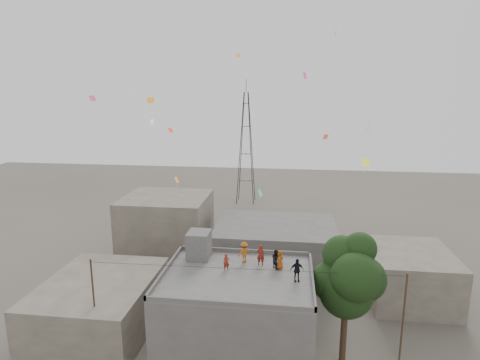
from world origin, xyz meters
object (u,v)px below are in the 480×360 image
Objects in this scene: stair_head_box at (199,245)px; person_dark_adult at (297,270)px; transmission_tower at (246,148)px; person_red_adult at (261,255)px; tree at (349,278)px.

stair_head_box is 1.30× the size of person_dark_adult.
person_dark_adult is (7.90, -40.28, -2.20)m from transmission_tower.
stair_head_box is 4.66m from person_red_adult.
tree is 3.66m from person_dark_adult.
person_dark_adult reaches higher than person_red_adult.
person_red_adult is 0.99× the size of person_dark_adult.
person_red_adult is at bearing 168.06° from tree.
stair_head_box is 0.10× the size of transmission_tower.
stair_head_box is 1.31× the size of person_red_adult.
stair_head_box is at bearing -88.77° from transmission_tower.
tree is at bearing 172.95° from person_red_adult.
transmission_tower is (-0.80, 37.40, 1.97)m from stair_head_box.
stair_head_box is 7.66m from person_dark_adult.
tree is at bearing 1.78° from person_dark_adult.
transmission_tower reaches higher than tree.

